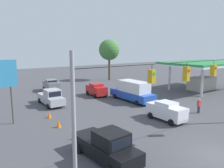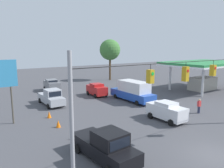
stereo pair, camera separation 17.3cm
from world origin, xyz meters
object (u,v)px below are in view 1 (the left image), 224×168
at_px(sedan_grey_withflow_deep, 51,85).
at_px(box_truck_blue_oncoming_far, 133,91).
at_px(traffic_cone_nearest, 96,152).
at_px(traffic_cone_second, 77,135).
at_px(pickup_truck_silver_withflow_far, 51,98).
at_px(traffic_cone_third, 59,124).
at_px(pickup_truck_black_parked_shoulder, 106,146).
at_px(sedan_white_crossing_near, 166,111).
at_px(tree_horizon_left, 109,50).
at_px(overhead_signal_span, 200,87).
at_px(gas_station, 203,69).
at_px(pedestrian, 199,106).
at_px(traffic_cone_fourth, 49,115).
at_px(sedan_red_oncoming_deep, 96,89).

bearing_deg(sedan_grey_withflow_deep, box_truck_blue_oncoming_far, 118.11).
bearing_deg(traffic_cone_nearest, traffic_cone_second, -92.69).
relative_size(pickup_truck_silver_withflow_far, traffic_cone_third, 7.67).
relative_size(pickup_truck_black_parked_shoulder, sedan_white_crossing_near, 1.34).
bearing_deg(traffic_cone_third, tree_horizon_left, -133.28).
bearing_deg(traffic_cone_nearest, traffic_cone_third, -89.52).
height_order(traffic_cone_third, tree_horizon_left, tree_horizon_left).
bearing_deg(sedan_grey_withflow_deep, tree_horizon_left, -162.01).
height_order(overhead_signal_span, gas_station, overhead_signal_span).
relative_size(pickup_truck_black_parked_shoulder, sedan_grey_withflow_deep, 1.23).
relative_size(pickup_truck_black_parked_shoulder, box_truck_blue_oncoming_far, 0.78).
relative_size(overhead_signal_span, sedan_white_crossing_near, 4.73).
distance_m(box_truck_blue_oncoming_far, traffic_cone_nearest, 16.07).
height_order(box_truck_blue_oncoming_far, pedestrian, box_truck_blue_oncoming_far).
relative_size(overhead_signal_span, traffic_cone_fourth, 28.15).
distance_m(overhead_signal_span, traffic_cone_third, 12.65).
height_order(traffic_cone_second, traffic_cone_third, same).
height_order(overhead_signal_span, sedan_red_oncoming_deep, overhead_signal_span).
bearing_deg(tree_horizon_left, pedestrian, 77.67).
bearing_deg(overhead_signal_span, gas_station, -147.73).
bearing_deg(sedan_white_crossing_near, pickup_truck_black_parked_shoulder, 18.43).
height_order(sedan_red_oncoming_deep, tree_horizon_left, tree_horizon_left).
relative_size(sedan_white_crossing_near, traffic_cone_nearest, 5.95).
bearing_deg(pickup_truck_black_parked_shoulder, sedan_white_crossing_near, -161.57).
height_order(pickup_truck_silver_withflow_far, traffic_cone_third, pickup_truck_silver_withflow_far).
xyz_separation_m(sedan_red_oncoming_deep, pedestrian, (-4.98, 14.09, -0.16)).
distance_m(traffic_cone_fourth, pedestrian, 16.47).
relative_size(box_truck_blue_oncoming_far, gas_station, 0.53).
distance_m(sedan_grey_withflow_deep, tree_horizon_left, 16.89).
relative_size(pickup_truck_black_parked_shoulder, traffic_cone_fourth, 8.00).
bearing_deg(traffic_cone_fourth, overhead_signal_span, 117.65).
bearing_deg(overhead_signal_span, traffic_cone_third, -54.38).
relative_size(sedan_grey_withflow_deep, gas_station, 0.33).
bearing_deg(traffic_cone_third, pedestrian, 162.04).
distance_m(pickup_truck_black_parked_shoulder, pickup_truck_silver_withflow_far, 15.68).
bearing_deg(tree_horizon_left, sedan_red_oncoming_deep, 48.94).
distance_m(pickup_truck_black_parked_shoulder, tree_horizon_left, 35.81).
height_order(pickup_truck_silver_withflow_far, tree_horizon_left, tree_horizon_left).
distance_m(sedan_red_oncoming_deep, traffic_cone_fourth, 11.31).
bearing_deg(pedestrian, traffic_cone_third, -17.96).
height_order(overhead_signal_span, sedan_white_crossing_near, overhead_signal_span).
bearing_deg(sedan_white_crossing_near, traffic_cone_third, -24.05).
xyz_separation_m(traffic_cone_nearest, traffic_cone_fourth, (-0.15, -9.82, 0.00)).
bearing_deg(box_truck_blue_oncoming_far, traffic_cone_nearest, 40.90).
bearing_deg(traffic_cone_nearest, sedan_white_crossing_near, -166.57).
xyz_separation_m(traffic_cone_second, traffic_cone_fourth, (0.00, -6.56, 0.00)).
height_order(pickup_truck_silver_withflow_far, pedestrian, pickup_truck_silver_withflow_far).
xyz_separation_m(overhead_signal_span, sedan_red_oncoming_deep, (-2.71, -19.04, -3.55)).
bearing_deg(gas_station, pedestrian, 31.96).
bearing_deg(traffic_cone_third, pickup_truck_black_parked_shoulder, 93.00).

